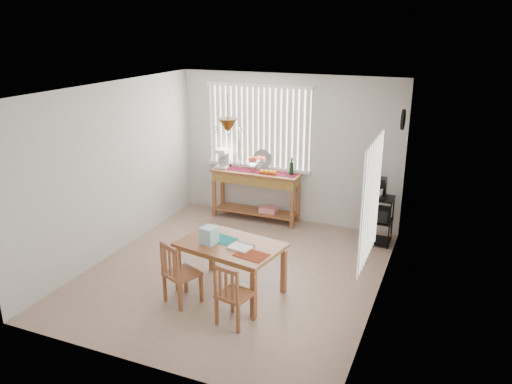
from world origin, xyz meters
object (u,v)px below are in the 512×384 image
at_px(wire_cart, 378,216).
at_px(dining_table, 230,249).
at_px(sideboard, 256,184).
at_px(chair_left, 180,274).
at_px(cart_items, 380,188).
at_px(chair_right, 233,295).

distance_m(wire_cart, dining_table, 2.76).
bearing_deg(sideboard, wire_cart, -5.96).
bearing_deg(chair_left, dining_table, 46.04).
height_order(dining_table, chair_left, chair_left).
relative_size(cart_items, dining_table, 0.23).
bearing_deg(wire_cart, dining_table, -123.27).
relative_size(cart_items, chair_right, 0.41).
relative_size(cart_items, chair_left, 0.39).
bearing_deg(wire_cart, chair_right, -111.32).
relative_size(dining_table, chair_right, 1.81).
bearing_deg(sideboard, dining_table, -74.82).
distance_m(cart_items, chair_right, 3.25).
distance_m(wire_cart, chair_right, 3.20).
distance_m(sideboard, dining_table, 2.63).
height_order(dining_table, chair_right, chair_right).
distance_m(dining_table, chair_right, 0.79).
bearing_deg(cart_items, chair_left, -125.31).
distance_m(wire_cart, cart_items, 0.46).
bearing_deg(chair_right, dining_table, 117.42).
bearing_deg(cart_items, chair_right, -111.26).
bearing_deg(dining_table, cart_items, 56.82).
height_order(sideboard, chair_right, sideboard).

